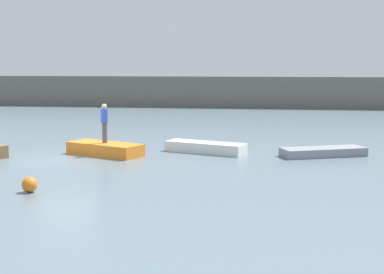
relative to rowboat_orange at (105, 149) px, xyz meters
name	(u,v)px	position (x,y,z in m)	size (l,w,h in m)	color
ground_plane	(65,160)	(-1.29, -1.42, -0.27)	(120.00, 120.00, 0.00)	slate
embankment_wall	(178,92)	(-1.29, 26.82, 1.13)	(80.00, 1.20, 2.79)	#666056
rowboat_orange	(105,149)	(0.00, 0.00, 0.00)	(3.41, 1.29, 0.53)	orange
rowboat_white	(205,147)	(4.25, 1.28, -0.03)	(3.65, 1.04, 0.47)	white
rowboat_grey	(323,152)	(9.40, 1.05, -0.08)	(3.65, 1.14, 0.37)	gray
person_blue_shirt	(104,121)	(0.00, 0.00, 1.22)	(0.32, 0.32, 1.71)	#4C4C56
mooring_buoy	(30,185)	(-0.23, -7.17, -0.02)	(0.48, 0.48, 0.48)	orange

